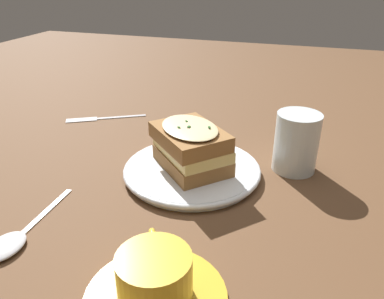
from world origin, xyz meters
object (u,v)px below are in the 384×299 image
teacup_with_saucer (155,282)px  dinner_plate (192,170)px  sandwich (191,147)px  water_glass (296,142)px  fork (97,118)px  spoon (11,242)px

teacup_with_saucer → dinner_plate: bearing=-19.0°
dinner_plate → sandwich: bearing=-136.4°
dinner_plate → sandwich: 0.04m
teacup_with_saucer → water_glass: 0.36m
fork → spoon: 0.43m
water_glass → teacup_with_saucer: bearing=-109.4°
fork → sandwich: bearing=-150.5°
fork → dinner_plate: bearing=-150.2°
dinner_plate → teacup_with_saucer: size_ratio=1.49×
teacup_with_saucer → fork: 0.54m
sandwich → fork: sandwich is taller
dinner_plate → fork: 0.33m
sandwich → fork: (-0.28, 0.17, -0.05)m
dinner_plate → fork: dinner_plate is taller
sandwich → spoon: bearing=-124.4°
water_glass → fork: (-0.45, 0.10, -0.05)m
dinner_plate → water_glass: size_ratio=2.27×
teacup_with_saucer → fork: teacup_with_saucer is taller
spoon → fork: bearing=-75.1°
dinner_plate → sandwich: sandwich is taller
sandwich → water_glass: bearing=24.6°
dinner_plate → spoon: 0.29m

